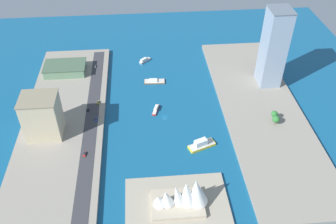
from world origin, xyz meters
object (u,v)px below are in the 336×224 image
office_block_beige (42,116)px  pickup_red (84,154)px  traffic_light_waterfront (99,114)px  terminal_long_green (65,68)px  taxi_yellow_cab (98,102)px  yacht_sleek_gray (145,60)px  barge_flat_brown (154,81)px  sedan_silver (95,66)px  ferry_yellow_fast (201,144)px  opera_landmark (184,196)px  tower_tall_glass (274,48)px  suv_black (88,109)px  hatchback_blue (96,119)px  tugboat_red (156,109)px

office_block_beige → pickup_red: 47.09m
office_block_beige → traffic_light_waterfront: office_block_beige is taller
terminal_long_green → traffic_light_waterfront: size_ratio=6.42×
terminal_long_green → taxi_yellow_cab: bearing=123.3°
yacht_sleek_gray → barge_flat_brown: 40.98m
pickup_red → taxi_yellow_cab: bearing=-95.7°
sedan_silver → pickup_red: size_ratio=0.97×
taxi_yellow_cab → traffic_light_waterfront: traffic_light_waterfront is taller
barge_flat_brown → terminal_long_green: 92.66m
yacht_sleek_gray → terminal_long_green: bearing=13.3°
ferry_yellow_fast → taxi_yellow_cab: 105.92m
taxi_yellow_cab → opera_landmark: (-64.99, 117.66, 7.35)m
tower_tall_glass → opera_landmark: 172.81m
ferry_yellow_fast → terminal_long_green: bearing=-43.4°
suv_black → opera_landmark: 130.60m
terminal_long_green → traffic_light_waterfront: 86.34m
sedan_silver → suv_black: bearing=89.0°
tower_tall_glass → office_block_beige: size_ratio=2.07×
hatchback_blue → opera_landmark: 114.54m
traffic_light_waterfront → taxi_yellow_cab: bearing=-83.4°
opera_landmark → sedan_silver: bearing=-68.2°
office_block_beige → opera_landmark: size_ratio=0.94×
sedan_silver → barge_flat_brown: bearing=155.3°
pickup_red → traffic_light_waterfront: bearing=-101.8°
barge_flat_brown → office_block_beige: office_block_beige is taller
ferry_yellow_fast → barge_flat_brown: bearing=-71.0°
pickup_red → traffic_light_waterfront: size_ratio=0.79×
ferry_yellow_fast → suv_black: (94.97, -51.11, 1.82)m
barge_flat_brown → traffic_light_waterfront: bearing=47.7°
tugboat_red → pickup_red: 80.18m
office_block_beige → taxi_yellow_cab: bearing=-137.0°
yacht_sleek_gray → sedan_silver: (52.83, 12.22, 2.78)m
hatchback_blue → tugboat_red: bearing=-166.6°
tower_tall_glass → opera_landmark: (99.89, 137.84, -29.74)m
yacht_sleek_gray → ferry_yellow_fast: (-40.88, 135.59, 0.92)m
yacht_sleek_gray → taxi_yellow_cab: size_ratio=2.92×
pickup_red → yacht_sleek_gray: bearing=-110.5°
terminal_long_green → opera_landmark: opera_landmark is taller
yacht_sleek_gray → ferry_yellow_fast: size_ratio=0.57×
suv_black → pickup_red: bearing=91.9°
sedan_silver → tower_tall_glass: bearing=166.2°
taxi_yellow_cab → traffic_light_waterfront: 22.30m
terminal_long_green → sedan_silver: bearing=-166.2°
ferry_yellow_fast → sedan_silver: (93.71, -123.37, 1.86)m
barge_flat_brown → traffic_light_waterfront: size_ratio=3.36×
office_block_beige → sedan_silver: office_block_beige is taller
terminal_long_green → hatchback_blue: size_ratio=8.69×
tower_tall_glass → terminal_long_green: bearing=-9.9°
ferry_yellow_fast → taxi_yellow_cab: bearing=-35.2°
tugboat_red → pickup_red: bearing=42.5°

